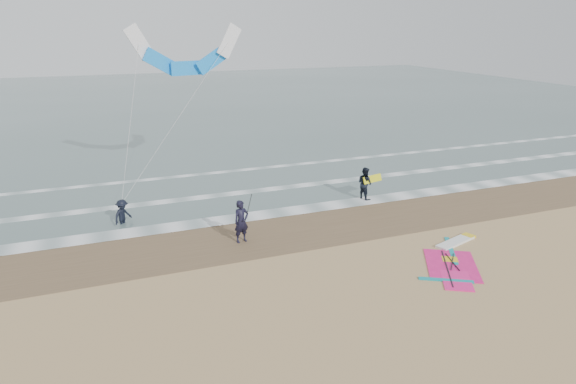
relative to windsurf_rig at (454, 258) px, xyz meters
name	(u,v)px	position (x,y,z in m)	size (l,w,h in m)	color
ground	(380,282)	(-3.82, -0.61, -0.03)	(120.00, 120.00, 0.00)	tan
sea_water	(171,103)	(-3.82, 47.39, -0.02)	(120.00, 80.00, 0.02)	#47605E
wet_sand_band	(314,226)	(-3.82, 5.39, -0.03)	(120.00, 5.00, 0.01)	brown
foam_waterline	(281,197)	(-3.82, 9.83, 0.00)	(120.00, 9.15, 0.02)	white
windsurf_rig	(454,258)	(0.00, 0.00, 0.00)	(4.71, 4.46, 0.11)	white
person_standing	(241,222)	(-7.55, 4.83, 0.92)	(0.70, 0.46, 1.91)	black
person_walking	(365,183)	(0.32, 7.97, 0.86)	(0.87, 0.67, 1.78)	black
person_wading	(122,209)	(-12.24, 8.89, 0.76)	(1.02, 0.59, 1.58)	black
held_pole	(248,211)	(-7.25, 4.83, 1.37)	(0.17, 0.86, 1.82)	black
carried_kiteboard	(372,179)	(0.72, 7.87, 1.10)	(1.30, 0.51, 0.39)	yellow
surf_kite	(186,55)	(-7.90, 13.69, 7.45)	(7.59, 5.09, 8.16)	white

